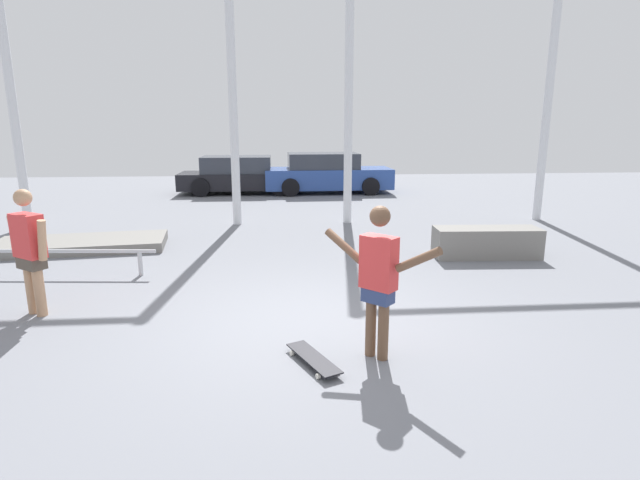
{
  "coord_description": "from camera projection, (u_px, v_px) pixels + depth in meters",
  "views": [
    {
      "loc": [
        -0.31,
        -5.69,
        2.38
      ],
      "look_at": [
        0.27,
        1.39,
        0.72
      ],
      "focal_mm": 28.0,
      "sensor_mm": 36.0,
      "label": 1
    }
  ],
  "objects": [
    {
      "name": "canopy_support_right",
      "position": [
        452.0,
        57.0,
        11.64
      ],
      "size": [
        5.07,
        0.2,
        6.58
      ],
      "color": "silver",
      "rests_on": "ground_plane"
    },
    {
      "name": "grind_rail",
      "position": [
        65.0,
        254.0,
        7.96
      ],
      "size": [
        2.91,
        0.32,
        0.43
      ],
      "rotation": [
        0.0,
        0.0,
        -0.09
      ],
      "color": "#B7BABF",
      "rests_on": "ground_plane"
    },
    {
      "name": "parked_car_blue",
      "position": [
        327.0,
        174.0,
        17.49
      ],
      "size": [
        4.42,
        1.92,
        1.38
      ],
      "rotation": [
        0.0,
        0.0,
        0.02
      ],
      "color": "#284793",
      "rests_on": "ground_plane"
    },
    {
      "name": "manual_pad",
      "position": [
        81.0,
        244.0,
        9.69
      ],
      "size": [
        3.28,
        1.7,
        0.19
      ],
      "primitive_type": "cube",
      "rotation": [
        0.0,
        0.0,
        0.13
      ],
      "color": "slate",
      "rests_on": "ground_plane"
    },
    {
      "name": "parked_car_black",
      "position": [
        241.0,
        175.0,
        17.38
      ],
      "size": [
        4.27,
        1.84,
        1.28
      ],
      "rotation": [
        0.0,
        0.0,
        -0.0
      ],
      "color": "black",
      "rests_on": "ground_plane"
    },
    {
      "name": "bystander",
      "position": [
        30.0,
        248.0,
        6.19
      ],
      "size": [
        0.67,
        0.51,
        1.61
      ],
      "rotation": [
        0.0,
        0.0,
        2.53
      ],
      "color": "tan",
      "rests_on": "ground_plane"
    },
    {
      "name": "skateboard",
      "position": [
        314.0,
        358.0,
        5.05
      ],
      "size": [
        0.54,
        0.84,
        0.08
      ],
      "rotation": [
        0.0,
        0.0,
        -1.14
      ],
      "color": "black",
      "rests_on": "ground_plane"
    },
    {
      "name": "canopy_support_left",
      "position": [
        120.0,
        53.0,
        11.04
      ],
      "size": [
        5.07,
        0.2,
        6.58
      ],
      "color": "silver",
      "rests_on": "ground_plane"
    },
    {
      "name": "skateboarder",
      "position": [
        378.0,
        275.0,
        5.02
      ],
      "size": [
        1.03,
        1.01,
        1.6
      ],
      "rotation": [
        0.0,
        0.0,
        -0.77
      ],
      "color": "brown",
      "rests_on": "ground_plane"
    },
    {
      "name": "grind_box",
      "position": [
        487.0,
        243.0,
        9.07
      ],
      "size": [
        1.91,
        0.7,
        0.54
      ],
      "primitive_type": "cube",
      "rotation": [
        0.0,
        0.0,
        -0.05
      ],
      "color": "slate",
      "rests_on": "ground_plane"
    },
    {
      "name": "ground_plane",
      "position": [
        308.0,
        324.0,
        6.08
      ],
      "size": [
        36.0,
        36.0,
        0.0
      ],
      "primitive_type": "plane",
      "color": "slate"
    }
  ]
}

